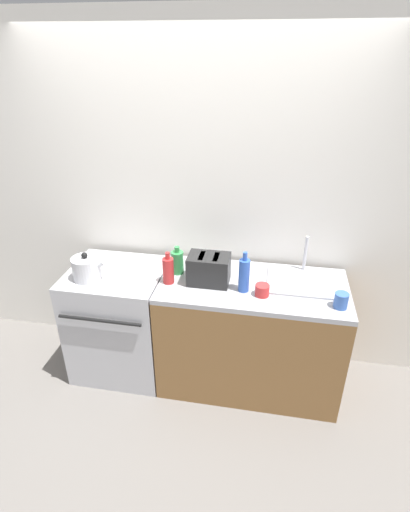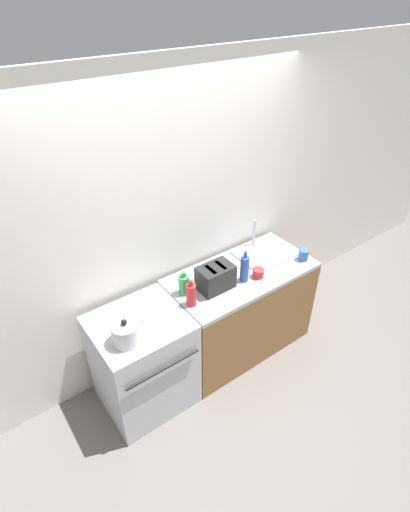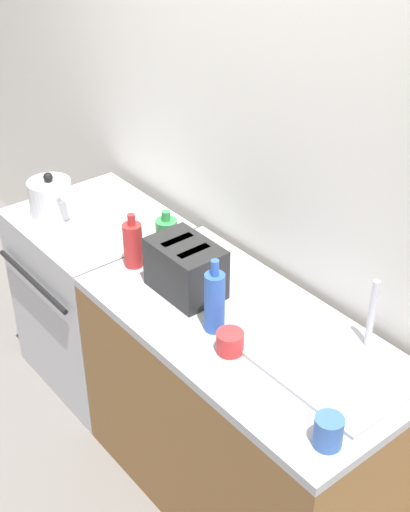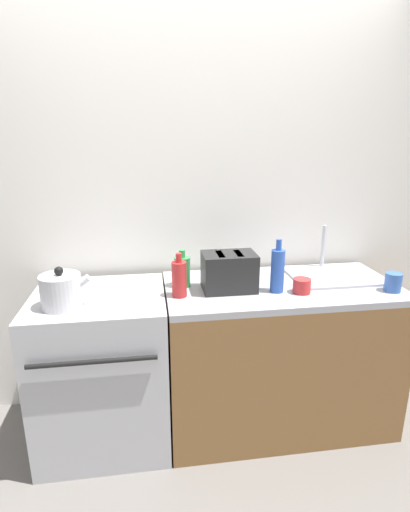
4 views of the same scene
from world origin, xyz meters
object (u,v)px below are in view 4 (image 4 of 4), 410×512
Objects in this scene: bottle_blue at (278,270)px; cup_blue at (393,282)px; kettle at (61,291)px; toaster at (229,272)px; bottle_green at (182,271)px; stove at (103,367)px; bottle_red at (179,279)px; cup_red at (302,286)px.

bottle_blue is 0.63m from cup_blue.
toaster is (0.86, 0.11, 0.02)m from kettle.
toaster is at bearing 165.29° from bottle_blue.
toaster is 0.26m from bottle_green.
stove is 0.70m from bottle_green.
stove is 0.69m from bottle_red.
cup_blue is at bearing -5.81° from cup_red.
cup_red is at bearing -17.21° from bottle_green.
toaster is 3.01× the size of cup_red.
bottle_red reaches higher than kettle.
bottle_red is 0.80× the size of bottle_blue.
bottle_green is at bearing 78.46° from bottle_red.
kettle is 1.17× the size of bottle_green.
toaster is 0.98× the size of bottle_blue.
cup_blue is (1.15, -0.10, -0.05)m from bottle_red.
bottle_red reaches higher than bottle_green.
bottle_blue is (0.53, -0.01, 0.02)m from bottle_red.
cup_blue is at bearing -9.91° from toaster.
bottle_green is at bearing 159.72° from toaster.
bottle_green is (0.03, 0.15, -0.01)m from bottle_red.
bottle_green is at bearing 167.73° from cup_blue.
kettle reaches higher than cup_red.
toaster is at bearing -1.55° from stove.
kettle is at bearing -162.08° from bottle_green.
kettle is 1.05× the size of bottle_red.
bottle_green is 0.72× the size of bottle_blue.
cup_blue is at bearing -12.27° from bottle_green.
stove is at bearing -171.08° from bottle_green.
bottle_blue is 3.06× the size of cup_red.
toaster is at bearing 11.14° from bottle_red.
stove is 1.19m from cup_red.
cup_red is at bearing -4.19° from bottle_red.
bottle_green is 2.21× the size of cup_red.
bottle_blue is at bearing 172.06° from cup_blue.
cup_blue is at bearing -1.53° from kettle.
bottle_red is at bearing 178.76° from bottle_blue.
kettle is at bearing 178.47° from cup_blue.
cup_blue is (1.58, -0.17, 0.48)m from stove.
stove is at bearing 174.93° from bottle_blue.
kettle is 0.85× the size of bottle_blue.
kettle is 2.40× the size of cup_blue.
stove is 4.19× the size of bottle_green.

